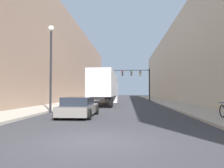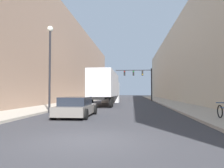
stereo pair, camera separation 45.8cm
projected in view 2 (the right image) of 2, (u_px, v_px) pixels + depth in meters
name	position (u px, v px, depth m)	size (l,w,h in m)	color
ground_plane	(87.00, 141.00, 7.02)	(200.00, 200.00, 0.00)	#38383D
sidewalk_right	(164.00, 101.00, 36.25)	(3.37, 80.00, 0.15)	#B2A899
sidewalk_left	(85.00, 101.00, 37.49)	(3.37, 80.00, 0.15)	#B2A899
building_right	(192.00, 63.00, 36.04)	(6.00, 80.00, 12.84)	beige
building_left	(59.00, 60.00, 38.18)	(6.00, 80.00, 14.25)	#997A66
semi_truck	(106.00, 87.00, 27.35)	(2.48, 13.50, 3.89)	silver
sedan_car	(76.00, 107.00, 13.93)	(2.11, 4.38, 1.26)	slate
traffic_signal_gantry	(141.00, 78.00, 38.33)	(6.40, 0.35, 5.70)	black
street_lamp	(50.00, 57.00, 16.67)	(0.44, 0.44, 6.64)	black
parked_bicycle	(224.00, 112.00, 11.43)	(0.44, 1.83, 0.86)	black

